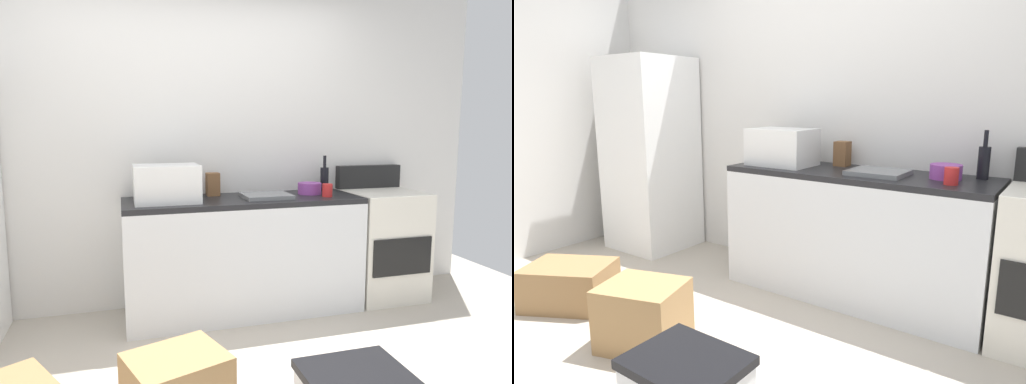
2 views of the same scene
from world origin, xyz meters
The scene contains 9 objects.
wall_back centered at (0.00, 1.55, 1.30)m, with size 5.00×0.10×2.60m, color silver.
kitchen_counter centered at (0.30, 1.20, 0.45)m, with size 1.80×0.60×0.90m.
stove_oven centered at (1.52, 1.21, 0.47)m, with size 0.60×0.61×1.10m.
microwave centered at (-0.28, 1.16, 1.04)m, with size 0.46×0.34×0.27m, color white.
sink_basin centered at (0.47, 1.16, 0.92)m, with size 0.36×0.32×0.03m, color slate.
wine_bottle centered at (1.06, 1.38, 1.01)m, with size 0.07×0.07×0.30m.
coffee_mug centered at (0.94, 1.08, 0.95)m, with size 0.08×0.08×0.10m, color red.
knife_block centered at (0.10, 1.39, 0.99)m, with size 0.10×0.10×0.18m, color brown.
mixing_bowl centered at (0.87, 1.25, 0.95)m, with size 0.19×0.19×0.09m, color purple.
Camera 1 is at (-0.59, -2.14, 1.44)m, focal length 32.13 mm.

